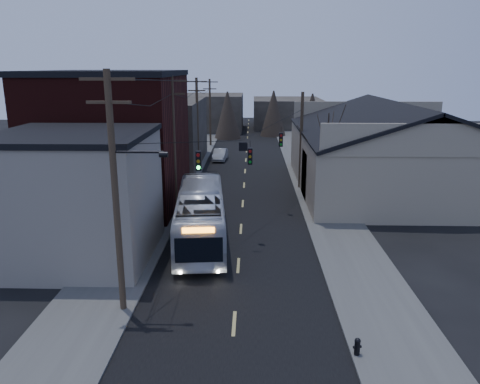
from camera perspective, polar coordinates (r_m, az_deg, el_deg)
The scene contains 15 objects.
ground at distance 18.96m, azimuth -0.96°, elevation -18.85°, with size 160.00×160.00×0.00m, color black.
road_surface at distance 46.93m, azimuth 0.58°, elevation 2.03°, with size 9.00×110.00×0.02m, color black.
sidewalk_left at distance 47.47m, azimuth -7.29°, elevation 2.12°, with size 4.00×110.00×0.12m, color #474744.
sidewalk_right at distance 47.27m, azimuth 8.49°, elevation 2.02°, with size 4.00×110.00×0.12m, color #474744.
building_clapboard at distance 27.49m, azimuth -19.26°, elevation -0.73°, with size 8.00×8.00×7.00m, color gray.
building_brick at distance 37.71m, azimuth -15.12°, elevation 6.02°, with size 10.00×12.00×10.00m, color black.
building_left_far at distance 53.19m, azimuth -9.67°, elevation 7.19°, with size 9.00×14.00×7.00m, color #2D2924.
warehouse at distance 43.26m, azimuth 18.01°, elevation 3.81°, with size 16.16×20.60×7.73m.
building_far_left at distance 81.35m, azimuth -3.29°, elevation 9.67°, with size 10.00×12.00×6.00m, color #2D2924.
building_far_right at distance 86.33m, azimuth 5.74°, elevation 9.60°, with size 12.00×14.00×5.00m, color #2D2924.
bare_tree at distance 36.85m, azimuth 10.52°, elevation 3.88°, with size 0.40×0.40×7.20m, color black.
utility_lines at distance 40.44m, azimuth -3.98°, elevation 7.02°, with size 11.24×45.28×10.50m.
bus at distance 29.15m, azimuth -4.82°, elevation -2.82°, with size 2.78×11.90×3.32m, color silver.
parked_car at distance 54.59m, azimuth -2.44°, elevation 4.57°, with size 1.41×4.04×1.33m, color #999CA0.
fire_hydrant at distance 18.90m, azimuth 14.11°, elevation -17.72°, with size 0.33×0.23×0.68m.
Camera 1 is at (0.71, -15.72, 10.57)m, focal length 35.00 mm.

